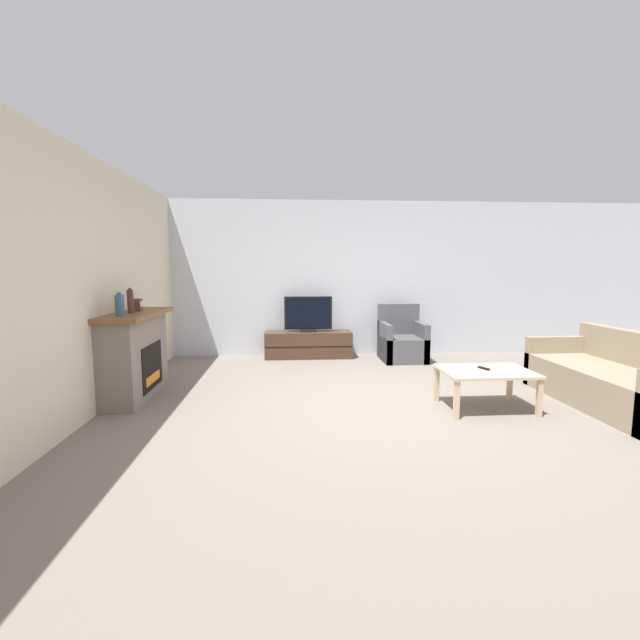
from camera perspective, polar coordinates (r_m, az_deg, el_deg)
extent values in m
plane|color=slate|center=(4.90, 8.98, -11.34)|extent=(24.00, 24.00, 0.00)
cube|color=silver|center=(7.62, 4.07, 5.54)|extent=(12.00, 0.06, 2.70)
cube|color=beige|center=(4.99, -28.59, 4.02)|extent=(0.06, 12.00, 2.70)
cube|color=slate|center=(5.55, -23.45, -4.53)|extent=(0.38, 1.29, 0.97)
cube|color=black|center=(5.51, -21.45, -5.75)|extent=(0.01, 0.71, 0.53)
cube|color=orange|center=(5.54, -21.36, -7.23)|extent=(0.01, 0.50, 0.11)
cube|color=brown|center=(5.46, -23.40, 0.70)|extent=(0.50, 1.41, 0.05)
cylinder|color=#385670|center=(5.06, -25.16, 1.74)|extent=(0.09, 0.09, 0.23)
sphere|color=#385670|center=(5.05, -25.23, 3.11)|extent=(0.05, 0.05, 0.05)
cylinder|color=#512D23|center=(5.35, -23.96, 2.26)|extent=(0.07, 0.07, 0.27)
sphere|color=#512D23|center=(5.35, -24.03, 3.74)|extent=(0.04, 0.04, 0.04)
cube|color=brown|center=(5.59, -23.07, 1.87)|extent=(0.07, 0.11, 0.15)
cylinder|color=white|center=(5.58, -22.71, 2.00)|extent=(0.00, 0.08, 0.08)
cube|color=#422D1E|center=(7.37, -1.57, -3.29)|extent=(1.48, 0.43, 0.45)
cube|color=black|center=(7.16, -1.49, -3.60)|extent=(1.45, 0.01, 0.01)
cube|color=black|center=(7.34, -1.57, -1.41)|extent=(0.28, 0.18, 0.04)
cube|color=black|center=(7.30, -1.58, 0.94)|extent=(0.81, 0.03, 0.57)
cube|color=black|center=(7.28, -1.57, 0.93)|extent=(0.75, 0.01, 0.51)
cube|color=#4C4C51|center=(7.28, 10.92, -3.75)|extent=(0.70, 0.76, 0.40)
cube|color=#4C4C51|center=(7.50, 10.39, 0.15)|extent=(0.70, 0.14, 0.52)
cube|color=#4C4C51|center=(7.18, 8.63, -2.88)|extent=(0.10, 0.76, 0.64)
cube|color=#4C4C51|center=(7.34, 13.21, -2.78)|extent=(0.10, 0.76, 0.64)
cube|color=#CCB289|center=(5.00, 21.26, -6.40)|extent=(0.96, 0.68, 0.03)
cube|color=#CCB289|center=(4.62, 17.75, -10.11)|extent=(0.05, 0.05, 0.40)
cube|color=#CCB289|center=(5.01, 27.21, -9.24)|extent=(0.05, 0.05, 0.40)
cube|color=#CCB289|center=(5.16, 15.28, -8.25)|extent=(0.05, 0.05, 0.40)
cube|color=#CCB289|center=(5.51, 23.98, -7.65)|extent=(0.05, 0.05, 0.40)
cube|color=black|center=(5.03, 21.01, -6.02)|extent=(0.09, 0.15, 0.02)
cube|color=gray|center=(5.82, 34.18, -7.41)|extent=(0.90, 1.94, 0.42)
cube|color=gray|center=(6.52, 29.27, -4.69)|extent=(0.90, 0.11, 0.64)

